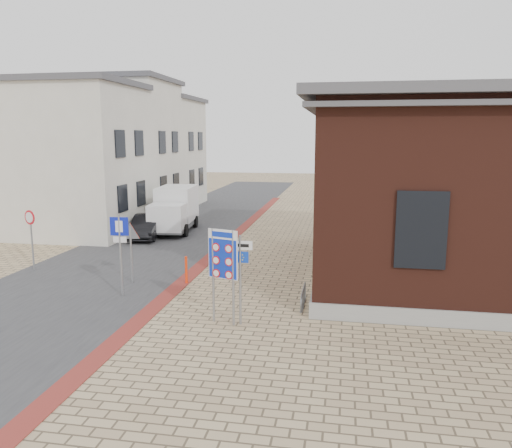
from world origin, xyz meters
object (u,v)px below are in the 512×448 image
Objects in this scene: essen_sign at (240,265)px; parking_sign at (120,240)px; sedan at (147,226)px; border_sign at (223,256)px; bollard at (186,270)px; box_truck at (175,209)px.

essen_sign is 0.94× the size of parking_sign.
sedan is 13.41m from border_sign.
essen_sign is 2.55× the size of bollard.
border_sign reaches higher than sedan.
parking_sign reaches higher than box_truck.
essen_sign is (7.50, -11.35, 1.13)m from sedan.
parking_sign is at bearing 157.92° from essen_sign.
bollard is (3.83, -9.77, -0.78)m from box_truck.
box_truck is at bearing 132.18° from border_sign.
bollard is (1.70, 1.79, -1.43)m from parking_sign.
sedan is at bearing 121.26° from bollard.
border_sign is at bearing -57.52° from bollard.
border_sign reaches higher than essen_sign.
parking_sign reaches higher than sedan.
parking_sign is (-4.00, 1.83, -0.06)m from border_sign.
sedan is 1.44× the size of essen_sign.
border_sign reaches higher than box_truck.
border_sign is 0.99× the size of parking_sign.
sedan is 3.68× the size of bollard.
border_sign is 4.53m from bollard.
sedan is at bearing 139.21° from border_sign.
border_sign is 0.56m from essen_sign.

